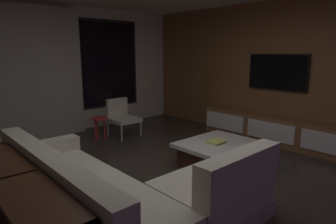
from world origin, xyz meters
The scene contains 11 objects.
floor centered at (0.00, 0.00, 0.00)m, with size 9.20×9.20×0.00m, color #332B26.
back_wall_with_window centered at (-0.06, 3.62, 1.34)m, with size 6.60×0.30×2.70m.
media_wall centered at (3.06, 0.00, 1.35)m, with size 0.12×7.80×2.70m.
sectional_couch centered at (-0.90, -0.14, 0.29)m, with size 1.98×2.50×0.82m.
coffee_table centered at (1.10, 0.07, 0.19)m, with size 1.16×1.16×0.36m.
book_stack_on_coffee_table centered at (1.06, 0.18, 0.38)m, with size 0.27×0.21×0.04m.
accent_chair_near_window centered at (0.90, 2.54, 0.43)m, with size 0.55×0.57×0.78m.
side_stool centered at (0.40, 2.56, 0.37)m, with size 0.32×0.32×0.46m.
media_console centered at (2.77, 0.05, 0.25)m, with size 0.46×3.10×0.52m.
mounted_tv centered at (2.95, 0.25, 1.35)m, with size 0.05×1.18×0.68m.
console_table_behind_couch centered at (-1.81, -0.01, 0.42)m, with size 0.40×2.10×0.74m.
Camera 1 is at (-2.38, -2.49, 1.72)m, focal length 31.24 mm.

